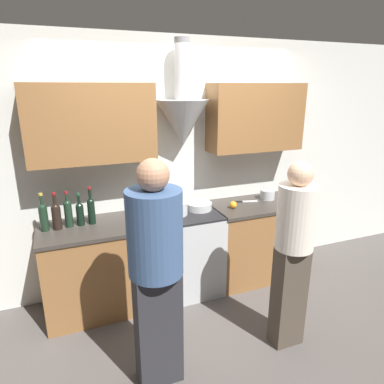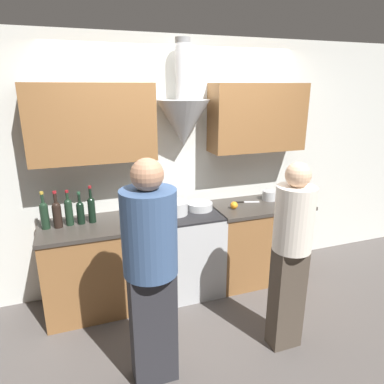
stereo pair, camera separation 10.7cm
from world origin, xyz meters
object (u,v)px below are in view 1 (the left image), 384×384
wine_bottle_2 (68,212)px  stove_range (189,251)px  wine_bottle_0 (43,216)px  stock_pot (175,208)px  person_foreground_right (293,248)px  mixing_bowl (199,206)px  wine_bottle_1 (56,215)px  wine_bottle_3 (80,212)px  wine_bottle_4 (91,209)px  orange_fruit (233,205)px  saucepan (267,195)px  person_foreground_left (156,268)px

wine_bottle_2 → stove_range: bearing=-3.1°
stove_range → wine_bottle_0: bearing=178.1°
stock_pot → stove_range: bearing=-1.3°
stock_pot → person_foreground_right: (0.63, -1.07, -0.06)m
stock_pot → mixing_bowl: stock_pot is taller
wine_bottle_1 → stock_pot: bearing=-1.9°
wine_bottle_3 → wine_bottle_4: wine_bottle_4 is taller
stock_pot → wine_bottle_3: bearing=176.3°
mixing_bowl → stock_pot: bearing=-170.5°
orange_fruit → stock_pot: bearing=174.9°
stove_range → mixing_bowl: 0.50m
stove_range → saucepan: size_ratio=5.36×
stock_pot → person_foreground_left: bearing=-115.3°
wine_bottle_0 → orange_fruit: wine_bottle_0 is taller
stove_range → wine_bottle_4: size_ratio=2.46×
wine_bottle_2 → mixing_bowl: (1.29, -0.01, -0.10)m
wine_bottle_0 → mixing_bowl: (1.49, 0.00, -0.10)m
mixing_bowl → wine_bottle_2: bearing=179.4°
stove_range → person_foreground_right: bearing=-65.4°
saucepan → wine_bottle_0: bearing=-179.0°
wine_bottle_2 → mixing_bowl: size_ratio=1.25×
wine_bottle_4 → orange_fruit: wine_bottle_4 is taller
wine_bottle_4 → mixing_bowl: wine_bottle_4 is taller
wine_bottle_1 → person_foreground_right: 2.06m
stock_pot → saucepan: size_ratio=1.48×
wine_bottle_1 → wine_bottle_2: 0.10m
wine_bottle_2 → wine_bottle_3: size_ratio=1.08×
wine_bottle_1 → person_foreground_right: size_ratio=0.22×
wine_bottle_1 → saucepan: wine_bottle_1 is taller
person_foreground_right → orange_fruit: bearing=90.1°
wine_bottle_0 → person_foreground_right: 2.16m
stock_pot → person_foreground_right: bearing=-59.7°
stock_pot → mixing_bowl: (0.28, 0.05, -0.03)m
wine_bottle_1 → wine_bottle_3: bearing=5.9°
wine_bottle_3 → wine_bottle_4: bearing=0.3°
stock_pot → orange_fruit: size_ratio=3.11×
wine_bottle_1 → person_foreground_right: bearing=-32.5°
wine_bottle_4 → orange_fruit: (1.43, -0.11, -0.10)m
mixing_bowl → saucepan: size_ratio=1.64×
wine_bottle_4 → saucepan: (1.94, 0.02, -0.09)m
wine_bottle_3 → wine_bottle_2: bearing=179.0°
wine_bottle_3 → mixing_bowl: (1.18, -0.01, -0.09)m
mixing_bowl → person_foreground_right: (0.35, -1.12, -0.03)m
stove_range → wine_bottle_4: wine_bottle_4 is taller
wine_bottle_1 → person_foreground_left: size_ratio=0.20×
stove_range → wine_bottle_4: (-0.94, 0.06, 0.58)m
wine_bottle_2 → saucepan: bearing=0.6°
wine_bottle_0 → wine_bottle_2: (0.21, 0.02, -0.00)m
stove_range → wine_bottle_3: (-1.05, 0.06, 0.56)m
wine_bottle_3 → stock_pot: (0.91, -0.06, -0.06)m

